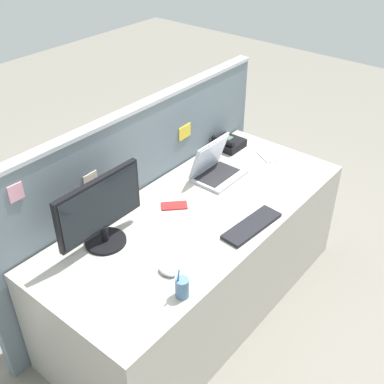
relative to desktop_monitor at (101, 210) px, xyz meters
The scene contains 11 objects.
ground_plane 1.08m from the desktop_monitor, 23.71° to the right, with size 10.00×10.00×0.00m, color slate.
desk 0.79m from the desktop_monitor, 23.71° to the right, with size 1.97×0.84×0.72m, color #ADA89E.
cubicle_divider 0.64m from the desktop_monitor, 24.67° to the left, with size 2.17×0.07×1.24m.
desktop_monitor is the anchor object (origin of this frame).
laptop 0.89m from the desktop_monitor, ahead, with size 0.31×0.24×0.25m.
desk_phone 1.25m from the desktop_monitor, ahead, with size 0.18×0.19×0.09m.
keyboard_main 0.82m from the desktop_monitor, 42.08° to the right, with size 0.39×0.12×0.02m, color black.
computer_mouse_right_hand 0.45m from the desktop_monitor, 85.60° to the right, with size 0.06×0.10×0.03m, color silver.
pen_cup 0.58m from the desktop_monitor, 93.52° to the right, with size 0.06×0.06×0.16m.
cell_phone_white_slab 1.31m from the desktop_monitor, ahead, with size 0.07×0.14×0.01m, color silver.
cell_phone_red_case 0.51m from the desktop_monitor, ahead, with size 0.08×0.15×0.01m, color #B22323.
Camera 1 is at (-1.71, -1.35, 2.34)m, focal length 44.83 mm.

